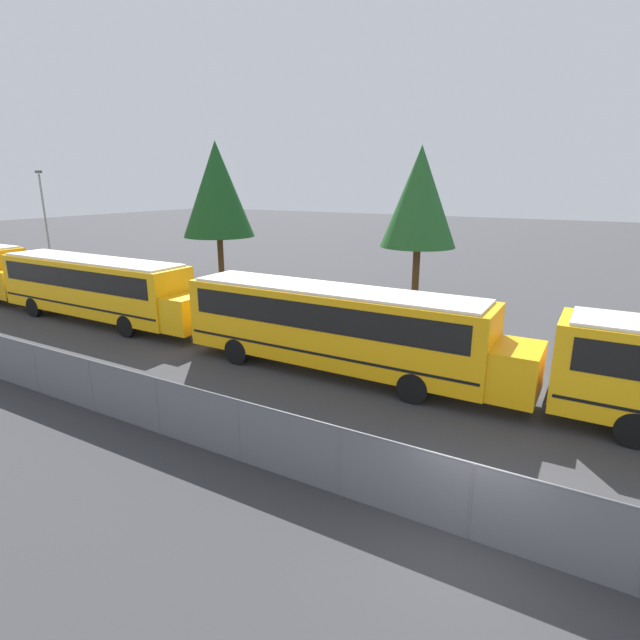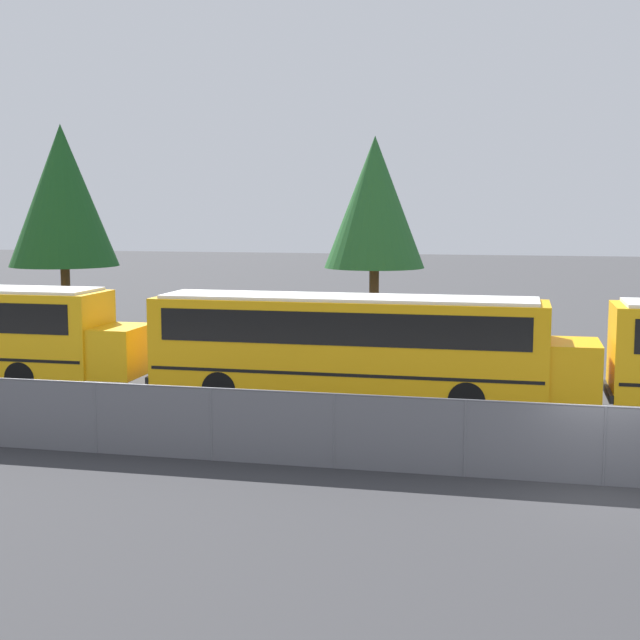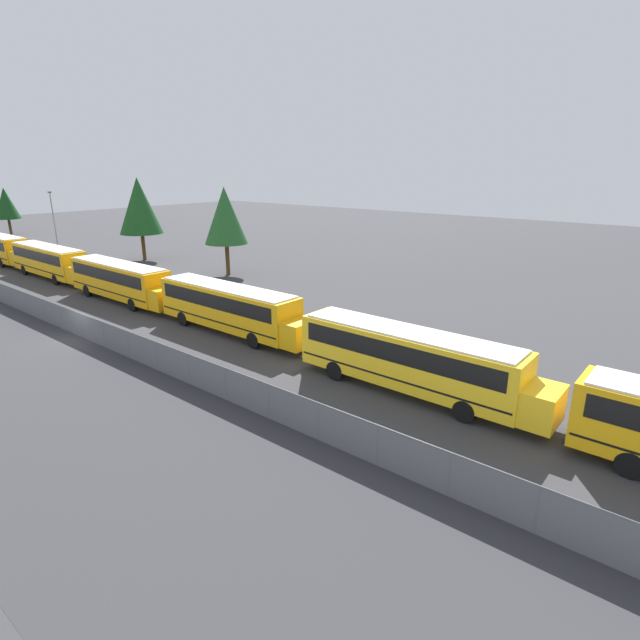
{
  "view_description": "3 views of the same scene",
  "coord_description": "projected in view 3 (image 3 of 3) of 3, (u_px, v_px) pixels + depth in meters",
  "views": [
    {
      "loc": [
        1.74,
        -9.18,
        7.2
      ],
      "look_at": [
        -8.06,
        7.79,
        1.75
      ],
      "focal_mm": 28.0,
      "sensor_mm": 36.0,
      "label": 1
    },
    {
      "loc": [
        -1.92,
        -19.77,
        6.01
      ],
      "look_at": [
        -8.04,
        7.57,
        2.52
      ],
      "focal_mm": 50.0,
      "sensor_mm": 36.0,
      "label": 2
    },
    {
      "loc": [
        33.18,
        -14.64,
        11.33
      ],
      "look_at": [
        14.99,
        7.46,
        2.45
      ],
      "focal_mm": 28.0,
      "sensor_mm": 36.0,
      "label": 3
    }
  ],
  "objects": [
    {
      "name": "tree_1",
      "position": [
        225.0,
        216.0,
        52.33
      ],
      "size": [
        4.53,
        4.53,
        9.27
      ],
      "color": "#51381E",
      "rests_on": "ground_plane"
    },
    {
      "name": "school_bus_4",
      "position": [
        230.0,
        306.0,
        34.66
      ],
      "size": [
        13.66,
        2.48,
        3.37
      ],
      "color": "#EDA80F",
      "rests_on": "ground_plane"
    },
    {
      "name": "school_bus_3",
      "position": [
        121.0,
        279.0,
        42.86
      ],
      "size": [
        13.66,
        2.48,
        3.37
      ],
      "color": "orange",
      "rests_on": "ground_plane"
    },
    {
      "name": "tree_0",
      "position": [
        139.0,
        206.0,
        60.65
      ],
      "size": [
        5.17,
        5.17,
        10.02
      ],
      "color": "#51381E",
      "rests_on": "ground_plane"
    },
    {
      "name": "light_pole",
      "position": [
        54.0,
        219.0,
        67.28
      ],
      "size": [
        0.6,
        0.24,
        8.05
      ],
      "color": "gray",
      "rests_on": "ground_plane"
    },
    {
      "name": "ground_plane",
      "position": [
        83.0,
        338.0,
        34.3
      ],
      "size": [
        200.0,
        200.0,
        0.0
      ],
      "primitive_type": "plane",
      "color": "#38383A"
    },
    {
      "name": "tree_2",
      "position": [
        6.0,
        203.0,
        84.4
      ],
      "size": [
        3.98,
        3.98,
        7.81
      ],
      "color": "#51381E",
      "rests_on": "ground_plane"
    },
    {
      "name": "school_bus_2",
      "position": [
        50.0,
        259.0,
        51.79
      ],
      "size": [
        13.66,
        2.48,
        3.37
      ],
      "color": "#EDA80F",
      "rests_on": "ground_plane"
    },
    {
      "name": "fence",
      "position": [
        81.0,
        325.0,
        34.02
      ],
      "size": [
        126.31,
        0.07,
        1.79
      ],
      "color": "#9EA0A5",
      "rests_on": "ground_plane"
    },
    {
      "name": "school_bus_5",
      "position": [
        412.0,
        357.0,
        25.36
      ],
      "size": [
        13.66,
        2.48,
        3.37
      ],
      "color": "yellow",
      "rests_on": "ground_plane"
    }
  ]
}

